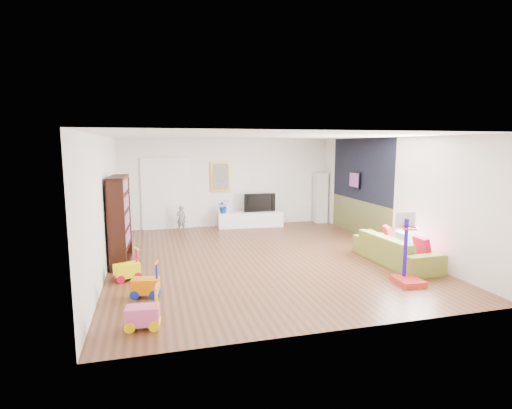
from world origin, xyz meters
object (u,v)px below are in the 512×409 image
object	(u,v)px
media_console	(250,219)
bookshelf	(120,220)
sofa	(396,249)
basketball_hoop	(410,249)

from	to	relation	value
media_console	bookshelf	distance (m)	4.80
bookshelf	sofa	bearing A→B (deg)	-12.27
sofa	media_console	bearing A→B (deg)	21.66
media_console	sofa	size ratio (longest dim) A/B	0.95
media_console	basketball_hoop	world-z (taller)	basketball_hoop
media_console	basketball_hoop	distance (m)	5.97
media_console	sofa	world-z (taller)	sofa
basketball_hoop	sofa	bearing A→B (deg)	70.36
bookshelf	basketball_hoop	xyz separation A→B (m)	(5.15, -2.68, -0.28)
bookshelf	basketball_hoop	size ratio (longest dim) A/B	1.43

